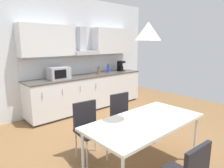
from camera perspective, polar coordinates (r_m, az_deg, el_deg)
name	(u,v)px	position (r m, az deg, el deg)	size (l,w,h in m)	color
ground_plane	(131,150)	(3.52, 5.34, -18.22)	(7.68, 7.66, 0.02)	brown
wall_back	(54,55)	(5.18, -16.16, 7.95)	(6.14, 0.10, 2.89)	silver
kitchen_counter	(88,92)	(5.38, -6.74, -2.22)	(3.28, 0.69, 0.91)	#333333
backsplash_tile	(81,65)	(5.52, -8.82, 5.28)	(3.26, 0.02, 0.46)	silver
upper_wall_cabinets	(84,41)	(5.35, -8.10, 12.01)	(3.26, 0.40, 0.71)	silver
microwave	(59,73)	(4.84, -14.99, 3.03)	(0.48, 0.35, 0.28)	#ADADB2
coffee_maker	(121,66)	(6.06, 2.48, 5.19)	(0.18, 0.19, 0.30)	black
bottle_blue	(108,69)	(5.76, -1.11, 4.41)	(0.08, 0.08, 0.25)	blue
bottle_brown	(99,71)	(5.47, -3.77, 3.79)	(0.08, 0.08, 0.20)	brown
dining_table	(145,123)	(2.72, 9.38, -11.05)	(1.63, 0.82, 0.74)	silver
chair_far_right	(123,113)	(3.53, 3.09, -8.35)	(0.44, 0.44, 0.87)	black
chair_far_left	(88,125)	(3.09, -6.81, -11.44)	(0.44, 0.44, 0.87)	black
pendant_lamp	(148,31)	(2.52, 10.30, 14.62)	(0.32, 0.32, 0.22)	silver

